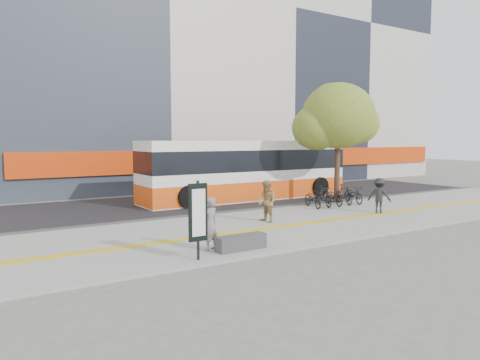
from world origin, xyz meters
TOP-DOWN VIEW (x-y plane):
  - ground at (0.00, 0.00)m, footprint 120.00×120.00m
  - sidewalk at (0.00, 1.50)m, footprint 40.00×7.00m
  - tactile_strip at (0.00, 1.00)m, footprint 40.00×0.45m
  - street at (0.00, 9.00)m, footprint 40.00×8.00m
  - curb at (0.00, 5.00)m, footprint 40.00×0.25m
  - bench at (-2.60, -1.20)m, footprint 1.60×0.45m
  - signboard at (-4.20, -1.51)m, footprint 0.55×0.10m
  - street_tree at (7.18, 4.82)m, footprint 4.40×3.80m
  - bus at (4.07, 8.50)m, footprint 12.22×2.90m
  - bicycle_row at (6.32, 4.00)m, footprint 3.85×1.82m
  - seated_woman at (-3.40, -0.73)m, footprint 0.68×0.56m
  - pedestrian_tan at (0.73, 2.06)m, footprint 0.70×0.86m
  - pedestrian_dark at (6.30, 1.15)m, footprint 1.05×1.18m

SIDE VIEW (x-z plane):
  - ground at x=0.00m, z-range 0.00..0.00m
  - street at x=0.00m, z-range 0.00..0.06m
  - sidewalk at x=0.00m, z-range 0.00..0.08m
  - curb at x=0.00m, z-range 0.00..0.14m
  - tactile_strip at x=0.00m, z-range 0.08..0.09m
  - bench at x=-2.60m, z-range 0.08..0.53m
  - bicycle_row at x=6.32m, z-range 0.05..1.05m
  - pedestrian_dark at x=6.30m, z-range 0.08..1.66m
  - seated_woman at x=-3.40m, z-range 0.08..1.68m
  - pedestrian_tan at x=0.73m, z-range 0.08..1.76m
  - signboard at x=-4.20m, z-range 0.27..2.47m
  - bus at x=4.07m, z-range -0.04..3.22m
  - street_tree at x=7.18m, z-range 1.36..7.67m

